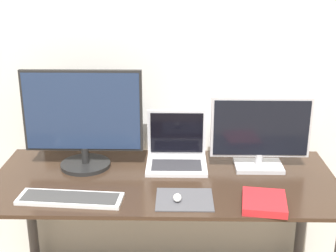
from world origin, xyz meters
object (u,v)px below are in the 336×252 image
object	(u,v)px
monitor_left	(83,120)
monitor_right	(260,134)
laptop	(177,151)
keyboard	(70,199)
book	(264,202)
mouse	(177,198)

from	to	relation	value
monitor_left	monitor_right	world-z (taller)	monitor_left
laptop	keyboard	xyz separation A→B (m)	(-0.46, -0.41, -0.05)
monitor_left	book	world-z (taller)	monitor_left
monitor_left	keyboard	xyz separation A→B (m)	(0.00, -0.36, -0.24)
keyboard	mouse	bearing A→B (deg)	-0.43
monitor_left	mouse	size ratio (longest dim) A/B	9.96
laptop	book	bearing A→B (deg)	-49.77
monitor_right	mouse	world-z (taller)	monitor_right
laptop	monitor_right	bearing A→B (deg)	-6.92
monitor_right	mouse	xyz separation A→B (m)	(-0.41, -0.37, -0.16)
mouse	book	world-z (taller)	mouse
keyboard	book	bearing A→B (deg)	-2.03
laptop	mouse	size ratio (longest dim) A/B	5.15
monitor_right	laptop	world-z (taller)	monitor_right
monitor_left	mouse	world-z (taller)	monitor_left
laptop	book	xyz separation A→B (m)	(0.37, -0.44, -0.05)
laptop	keyboard	bearing A→B (deg)	-138.24
monitor_right	keyboard	xyz separation A→B (m)	(-0.87, -0.36, -0.17)
monitor_left	mouse	xyz separation A→B (m)	(0.47, -0.37, -0.23)
monitor_left	monitor_right	xyz separation A→B (m)	(0.87, 0.00, -0.07)
keyboard	book	size ratio (longest dim) A/B	1.98
monitor_left	keyboard	world-z (taller)	monitor_left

